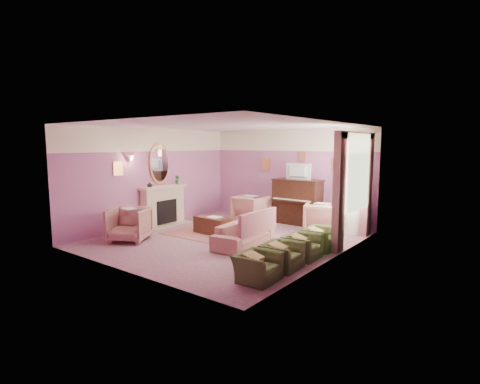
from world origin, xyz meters
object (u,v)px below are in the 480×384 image
Objects in this scene: floral_armchair_right at (322,217)px; floral_armchair_front at (129,223)px; olive_chair_b at (282,252)px; olive_chair_a at (258,262)px; sofa at (244,230)px; side_table at (352,220)px; olive_chair_d at (319,235)px; coffee_table at (213,225)px; floral_armchair_left at (250,208)px; olive_chair_c at (302,243)px; television at (297,170)px; piano at (297,202)px.

floral_armchair_front is at bearing -134.05° from floral_armchair_right.
floral_armchair_front reaches higher than olive_chair_b.
floral_armchair_front is at bearing 175.42° from olive_chair_a.
olive_chair_a is (4.02, -0.32, -0.13)m from floral_armchair_front.
sofa is 2.36m from floral_armchair_right.
olive_chair_d is at bearing -90.84° from side_table.
olive_chair_d is at bearing 6.68° from coffee_table.
coffee_table is 0.54× the size of sofa.
olive_chair_d is (2.88, 0.34, 0.10)m from coffee_table.
sofa is 2.02× the size of floral_armchair_left.
floral_armchair_right reaches higher than coffee_table.
side_table is at bearing 45.24° from floral_armchair_front.
olive_chair_c is (0.00, 1.64, 0.00)m from olive_chair_a.
television is at bearing 114.95° from olive_chair_b.
television reaches higher than piano.
floral_armchair_right is at bearing -32.54° from piano.
television is 1.78m from floral_armchair_left.
piano is 1.75× the size of television.
coffee_table is at bearing 57.85° from floral_armchair_front.
olive_chair_a and olive_chair_d have the same top height.
floral_armchair_right reaches higher than olive_chair_a.
television is 0.80× the size of coffee_table.
side_table is at bearing 89.63° from olive_chair_a.
floral_armchair_front is 4.23m from olive_chair_c.
olive_chair_c is at bearing -37.49° from floral_armchair_left.
floral_armchair_right is 3.10m from olive_chair_b.
floral_armchair_left reaches higher than coffee_table.
sofa is at bearing 132.42° from olive_chair_a.
floral_armchair_front reaches higher than coffee_table.
television is 5.02m from olive_chair_a.
olive_chair_a is 4.40m from side_table.
olive_chair_a and olive_chair_b have the same top height.
olive_chair_c is at bearing -90.59° from side_table.
floral_armchair_left is at bearing -151.75° from television.
floral_armchair_front is 4.03m from olive_chair_a.
olive_chair_b is at bearing -29.61° from sofa.
side_table is (2.96, 0.51, -0.11)m from floral_armchair_left.
floral_armchair_left is at bearing 127.02° from olive_chair_a.
piano is 1.85× the size of olive_chair_c.
olive_chair_c is (4.02, 1.32, -0.13)m from floral_armchair_front.
piano is at bearing 90.00° from television.
floral_armchair_left is at bearing -170.24° from side_table.
piano is 1.41m from floral_armchair_left.
floral_armchair_front is 1.21× the size of olive_chair_a.
piano is 1.85× the size of olive_chair_a.
sofa is at bearing -86.55° from television.
floral_armchair_right is at bearing -139.07° from side_table.
floral_armchair_front reaches higher than side_table.
floral_armchair_left is at bearing 91.60° from coffee_table.
olive_chair_c reaches higher than coffee_table.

